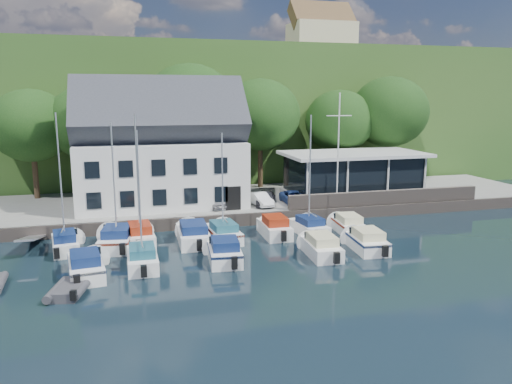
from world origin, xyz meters
The scene contains 35 objects.
ground centered at (0.00, 0.00, 0.00)m, with size 180.00×180.00×0.00m, color black.
quay centered at (0.00, 17.50, 0.50)m, with size 60.00×13.00×1.00m, color gray.
quay_face centered at (0.00, 11.00, 0.50)m, with size 60.00×0.30×1.00m, color #5D524A.
hillside centered at (0.00, 62.00, 8.00)m, with size 160.00×75.00×16.00m, color #29521E.
field_patch centered at (8.00, 70.00, 16.15)m, with size 50.00×30.00×0.30m, color #525B2D.
farmhouse centered at (22.00, 52.00, 20.10)m, with size 10.40×7.00×8.20m, color beige, non-canonical shape.
harbor_building centered at (-7.00, 16.50, 5.35)m, with size 14.40×8.20×8.70m, color silver, non-canonical shape.
club_pavilion centered at (11.00, 16.00, 3.05)m, with size 13.20×7.20×4.10m, color black, non-canonical shape.
seawall centered at (12.00, 11.40, 1.60)m, with size 18.00×0.50×1.20m, color #5D524A.
gangway centered at (-16.50, 9.00, 0.00)m, with size 1.20×6.00×1.40m, color silver, non-canonical shape.
car_silver centered at (-2.95, 13.79, 1.55)m, with size 1.31×3.26×1.11m, color #9E9EA2.
car_white centered at (1.14, 13.56, 1.57)m, with size 1.21×3.47×1.14m, color silver.
car_dgrey centered at (1.73, 13.84, 1.58)m, with size 1.62×3.98×1.15m, color #2D2D32.
car_blue centered at (4.25, 13.68, 1.59)m, with size 1.35×3.43×1.17m, color #33519C.
flagpole centered at (7.80, 12.44, 5.82)m, with size 2.31×0.20×9.63m, color silver, non-canonical shape.
tree_0 centered at (-18.09, 22.04, 6.01)m, with size 7.34×7.34×10.03m, color black, non-canonical shape.
tree_1 centered at (-13.10, 21.84, 6.16)m, with size 7.55×7.55×10.32m, color black, non-canonical shape.
tree_2 centered at (-3.55, 22.69, 7.27)m, with size 9.17×9.17×12.53m, color black, non-canonical shape.
tree_3 centered at (3.58, 22.39, 6.56)m, with size 8.14×8.14×11.12m, color black, non-canonical shape.
tree_4 centered at (12.29, 22.26, 6.01)m, with size 7.33×7.33×10.02m, color black, non-canonical shape.
tree_5 centered at (17.81, 21.72, 6.72)m, with size 8.37×8.37×11.43m, color black, non-canonical shape.
boat_r1_0 centered at (-14.22, 7.51, 4.32)m, with size 1.78×5.48×8.64m, color white, non-canonical shape.
boat_r1_1 centered at (-10.84, 7.50, 4.72)m, with size 2.26×6.25×9.45m, color white, non-canonical shape.
boat_r1_2 centered at (-9.26, 7.99, 4.75)m, with size 1.90×6.13×9.50m, color white, non-canonical shape.
boat_r1_3 centered at (-5.58, 7.31, 0.77)m, with size 2.28×6.81×1.55m, color white, non-canonical shape.
boat_r1_4 centered at (-3.38, 7.34, 4.33)m, with size 2.09×5.92×8.66m, color white, non-canonical shape.
boat_r1_5 centered at (0.57, 7.51, 0.78)m, with size 1.97×5.77×1.57m, color white, non-canonical shape.
boat_r1_6 centered at (3.30, 7.41, 4.21)m, with size 1.91×5.63×8.42m, color white, non-canonical shape.
boat_r1_7 centered at (6.41, 7.16, 0.70)m, with size 1.92×5.64×1.41m, color white, non-canonical shape.
boat_r2_0 centered at (-12.55, 2.17, 0.76)m, with size 2.05×6.15×1.51m, color white, non-canonical shape.
boat_r2_1 centered at (-9.31, 2.89, 4.35)m, with size 1.96×5.89×8.69m, color white, non-canonical shape.
boat_r2_2 centered at (-4.23, 2.66, 0.78)m, with size 2.12×5.54×1.56m, color white, non-canonical shape.
boat_r2_3 centered at (2.17, 2.30, 0.73)m, with size 1.99×6.13×1.46m, color white, non-canonical shape.
boat_r2_4 centered at (5.65, 2.60, 0.75)m, with size 2.09×5.83×1.49m, color white, non-canonical shape.
dinghy_1 centered at (-13.22, -0.45, 0.36)m, with size 1.85×3.08×0.72m, color #38383D, non-canonical shape.
Camera 1 is at (-10.08, -27.17, 10.37)m, focal length 35.00 mm.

